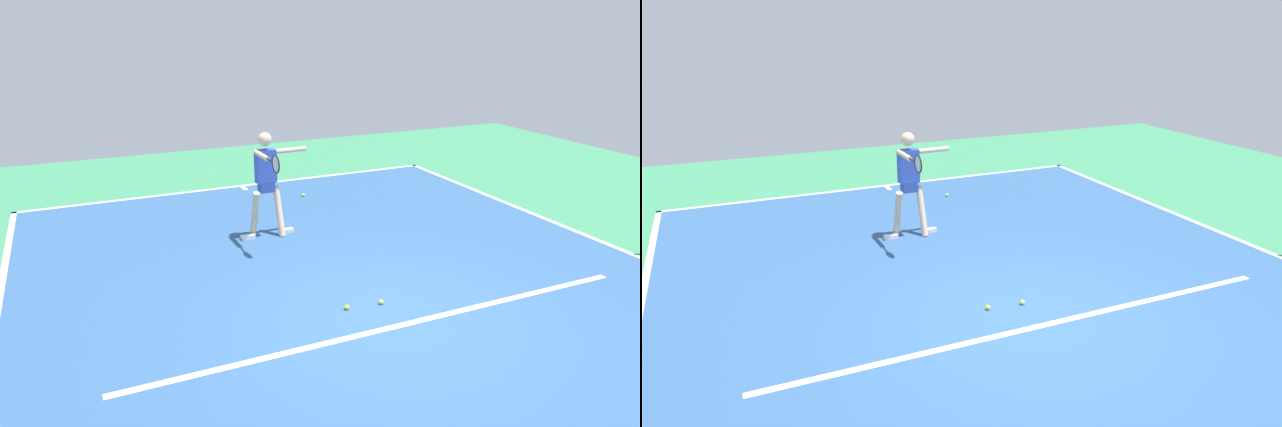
% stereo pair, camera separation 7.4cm
% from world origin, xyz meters
% --- Properties ---
extents(ground_plane, '(21.24, 21.24, 0.00)m').
position_xyz_m(ground_plane, '(0.00, 0.00, 0.00)').
color(ground_plane, '#388456').
extents(court_surface, '(9.25, 13.18, 0.00)m').
position_xyz_m(court_surface, '(0.00, 0.00, 0.00)').
color(court_surface, '#2D5484').
rests_on(court_surface, ground_plane).
extents(court_line_baseline_near, '(9.25, 0.10, 0.01)m').
position_xyz_m(court_line_baseline_near, '(0.00, -6.54, 0.00)').
color(court_line_baseline_near, white).
rests_on(court_line_baseline_near, ground_plane).
extents(court_line_service, '(6.93, 0.10, 0.01)m').
position_xyz_m(court_line_service, '(0.00, 0.21, 0.00)').
color(court_line_service, white).
rests_on(court_line_service, ground_plane).
extents(court_line_centre_mark, '(0.10, 0.30, 0.01)m').
position_xyz_m(court_line_centre_mark, '(0.00, -6.34, 0.00)').
color(court_line_centre_mark, white).
rests_on(court_line_centre_mark, ground_plane).
extents(tennis_player, '(1.21, 1.26, 1.83)m').
position_xyz_m(tennis_player, '(0.48, -3.33, 1.05)').
color(tennis_player, beige).
rests_on(tennis_player, ground_plane).
extents(tennis_ball_far_corner, '(0.07, 0.07, 0.07)m').
position_xyz_m(tennis_ball_far_corner, '(0.42, -0.42, 0.03)').
color(tennis_ball_far_corner, '#CCE033').
rests_on(tennis_ball_far_corner, ground_plane).
extents(tennis_ball_by_baseline, '(0.07, 0.07, 0.07)m').
position_xyz_m(tennis_ball_by_baseline, '(-0.96, -5.22, 0.03)').
color(tennis_ball_by_baseline, '#C6E53D').
rests_on(tennis_ball_by_baseline, ground_plane).
extents(tennis_ball_by_sideline, '(0.07, 0.07, 0.07)m').
position_xyz_m(tennis_ball_by_sideline, '(-0.06, -0.37, 0.03)').
color(tennis_ball_by_sideline, '#C6E53D').
rests_on(tennis_ball_by_sideline, ground_plane).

